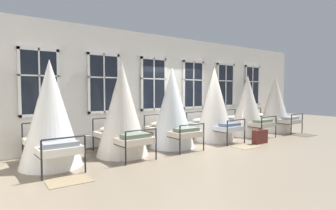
# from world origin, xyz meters

# --- Properties ---
(ground) EXTENTS (26.13, 26.13, 0.00)m
(ground) POSITION_xyz_m (0.00, 0.00, 0.00)
(ground) COLOR gray
(back_wall_with_windows) EXTENTS (14.06, 0.10, 3.57)m
(back_wall_with_windows) POSITION_xyz_m (0.00, 1.41, 1.78)
(back_wall_with_windows) COLOR silver
(back_wall_with_windows) RESTS_ON ground
(window_bank) EXTENTS (9.76, 0.10, 2.72)m
(window_bank) POSITION_xyz_m (-0.00, 1.29, 1.09)
(window_bank) COLOR black
(window_bank) RESTS_ON ground
(cot_first) EXTENTS (1.37, 1.95, 2.42)m
(cot_first) POSITION_xyz_m (-4.39, 0.18, 1.16)
(cot_first) COLOR black
(cot_first) RESTS_ON ground
(cot_second) EXTENTS (1.37, 1.95, 2.47)m
(cot_second) POSITION_xyz_m (-2.61, 0.18, 1.19)
(cot_second) COLOR black
(cot_second) RESTS_ON ground
(cot_third) EXTENTS (1.37, 1.95, 2.39)m
(cot_third) POSITION_xyz_m (-0.92, 0.23, 1.15)
(cot_third) COLOR black
(cot_third) RESTS_ON ground
(cot_fourth) EXTENTS (1.37, 1.94, 2.49)m
(cot_fourth) POSITION_xyz_m (0.89, 0.25, 1.20)
(cot_fourth) COLOR black
(cot_fourth) RESTS_ON ground
(cot_fifth) EXTENTS (1.37, 1.94, 2.27)m
(cot_fifth) POSITION_xyz_m (2.66, 0.24, 1.09)
(cot_fifth) COLOR black
(cot_fifth) RESTS_ON ground
(cot_sixth) EXTENTS (1.37, 1.95, 2.30)m
(cot_sixth) POSITION_xyz_m (4.40, 0.18, 1.10)
(cot_sixth) COLOR black
(cot_sixth) RESTS_ON ground
(rug_first) EXTENTS (0.83, 0.60, 0.01)m
(rug_first) POSITION_xyz_m (-4.38, -1.11, 0.01)
(rug_first) COLOR #8E7A5B
(rug_first) RESTS_ON ground
(rug_fourth) EXTENTS (0.81, 0.57, 0.01)m
(rug_fourth) POSITION_xyz_m (0.88, -1.11, 0.01)
(rug_fourth) COLOR #8E7A5B
(rug_fourth) RESTS_ON ground
(rug_sixth) EXTENTS (0.82, 0.58, 0.01)m
(rug_sixth) POSITION_xyz_m (4.38, -1.11, 0.01)
(rug_sixth) COLOR brown
(rug_sixth) RESTS_ON ground
(suitcase_dark) EXTENTS (0.57, 0.23, 0.47)m
(suitcase_dark) POSITION_xyz_m (1.67, -1.04, 0.22)
(suitcase_dark) COLOR #5B231E
(suitcase_dark) RESTS_ON ground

